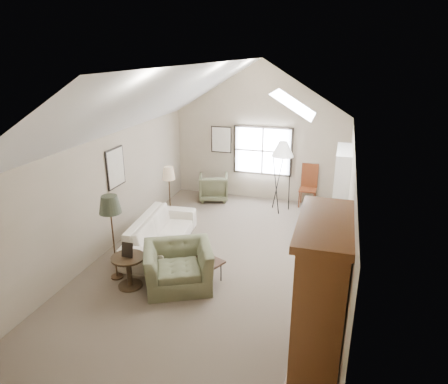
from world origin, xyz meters
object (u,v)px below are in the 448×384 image
(armchair_far, at_px, (214,187))
(side_table, at_px, (129,272))
(armoire, at_px, (320,297))
(coffee_table, at_px, (202,268))
(side_chair, at_px, (308,186))
(sofa, at_px, (161,233))
(armchair_near, at_px, (178,266))

(armchair_far, height_order, side_table, armchair_far)
(armoire, relative_size, coffee_table, 2.64)
(side_table, distance_m, side_chair, 5.82)
(sofa, distance_m, armchair_near, 1.62)
(armoire, relative_size, armchair_far, 2.60)
(armchair_far, bearing_deg, armoire, 102.38)
(armchair_near, distance_m, side_table, 0.92)
(side_table, bearing_deg, coffee_table, 28.77)
(side_chair, bearing_deg, coffee_table, -107.47)
(armchair_near, xyz_separation_m, side_chair, (1.92, 4.81, 0.20))
(coffee_table, xyz_separation_m, side_chair, (1.58, 4.45, 0.38))
(armchair_far, bearing_deg, sofa, 69.07)
(armoire, xyz_separation_m, coffee_table, (-2.28, 1.65, -0.89))
(armoire, relative_size, side_table, 3.53)
(side_chair, bearing_deg, armchair_far, -172.45)
(armoire, distance_m, coffee_table, 2.95)
(sofa, height_order, side_chair, side_chair)
(side_table, bearing_deg, side_chair, 61.43)
(armoire, height_order, sofa, armoire)
(coffee_table, distance_m, side_table, 1.37)
(armchair_near, relative_size, armchair_far, 1.46)
(armoire, height_order, side_table, armoire)
(armchair_near, relative_size, side_chair, 1.03)
(armoire, xyz_separation_m, sofa, (-3.58, 2.59, -0.74))
(armchair_far, bearing_deg, side_table, 71.25)
(coffee_table, bearing_deg, sofa, 144.16)
(armoire, xyz_separation_m, armchair_far, (-3.41, 5.84, -0.72))
(armchair_far, relative_size, side_table, 1.35)
(armoire, distance_m, armchair_near, 3.00)
(armchair_near, distance_m, side_chair, 5.18)
(armchair_far, height_order, coffee_table, armchair_far)
(armchair_far, relative_size, side_chair, 0.71)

